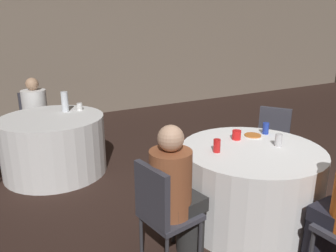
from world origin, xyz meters
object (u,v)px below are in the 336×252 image
object	(u,v)px
person_floral_shirt	(177,194)
soda_can_blue	(266,128)
soda_can_red	(217,146)
chair_near_west	(161,207)
chair_far_north	(35,115)
soda_can_silver	(279,140)
table_far	(54,145)
table_near	(249,184)
pizza_plate_near	(253,136)
chair_near_northeast	(272,137)
person_white_shirt	(37,115)
bottle_far	(65,102)

from	to	relation	value
person_floral_shirt	soda_can_blue	bearing A→B (deg)	97.43
soda_can_red	chair_near_west	bearing A→B (deg)	-160.01
chair_near_west	soda_can_red	distance (m)	0.82
chair_far_north	soda_can_silver	world-z (taller)	chair_far_north
table_far	table_near	bearing A→B (deg)	-55.04
chair_near_west	soda_can_red	size ratio (longest dim) A/B	7.25
pizza_plate_near	table_far	bearing A→B (deg)	133.01
chair_near_northeast	chair_far_north	size ratio (longest dim) A/B	1.00
table_near	soda_can_silver	distance (m)	0.51
pizza_plate_near	person_white_shirt	bearing A→B (deg)	122.80
table_far	bottle_far	bearing A→B (deg)	40.83
chair_near_northeast	chair_near_west	distance (m)	2.12
chair_near_west	chair_far_north	distance (m)	3.33
person_floral_shirt	pizza_plate_near	bearing A→B (deg)	99.98
pizza_plate_near	chair_near_west	bearing A→B (deg)	-161.93
soda_can_silver	person_floral_shirt	bearing A→B (deg)	-176.69
chair_far_north	soda_can_red	world-z (taller)	chair_far_north
soda_can_blue	soda_can_silver	size ratio (longest dim) A/B	1.00
chair_near_west	person_white_shirt	xyz separation A→B (m)	(-0.43, 3.14, 0.05)
chair_far_north	soda_can_red	bearing A→B (deg)	107.13
chair_near_northeast	bottle_far	bearing A→B (deg)	18.75
pizza_plate_near	bottle_far	distance (m)	2.49
chair_far_north	table_near	bearing A→B (deg)	112.07
chair_far_north	soda_can_blue	distance (m)	3.48
chair_near_west	pizza_plate_near	world-z (taller)	chair_near_west
table_near	pizza_plate_near	distance (m)	0.52
table_far	chair_near_west	xyz separation A→B (m)	(0.37, -2.24, 0.15)
pizza_plate_near	soda_can_blue	bearing A→B (deg)	-1.59
table_far	chair_near_northeast	size ratio (longest dim) A/B	1.47
person_floral_shirt	bottle_far	xyz separation A→B (m)	(-0.31, 2.41, 0.30)
person_white_shirt	pizza_plate_near	size ratio (longest dim) A/B	5.28
table_near	bottle_far	xyz separation A→B (m)	(-1.22, 2.26, 0.51)
chair_near_northeast	soda_can_blue	size ratio (longest dim) A/B	7.25
pizza_plate_near	soda_can_red	bearing A→B (deg)	-164.28
chair_near_west	chair_far_north	bearing A→B (deg)	178.40
chair_near_west	person_white_shirt	world-z (taller)	person_white_shirt
person_white_shirt	soda_can_blue	bearing A→B (deg)	121.50
table_far	chair_near_west	distance (m)	2.28
chair_far_north	pizza_plate_near	world-z (taller)	chair_far_north
person_white_shirt	soda_can_red	distance (m)	3.11
soda_can_blue	soda_can_silver	xyz separation A→B (m)	(-0.17, -0.33, 0.00)
chair_near_northeast	pizza_plate_near	bearing A→B (deg)	83.87
soda_can_red	table_far	bearing A→B (deg)	118.87
chair_near_west	table_far	bearing A→B (deg)	-179.79
person_white_shirt	soda_can_silver	world-z (taller)	person_white_shirt
table_near	bottle_far	distance (m)	2.62
soda_can_red	person_floral_shirt	bearing A→B (deg)	-157.17
chair_far_north	soda_can_blue	xyz separation A→B (m)	(1.93, -2.88, 0.29)
table_far	chair_near_northeast	xyz separation A→B (m)	(2.35, -1.47, 0.15)
table_far	pizza_plate_near	xyz separation A→B (m)	(1.69, -1.81, 0.38)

